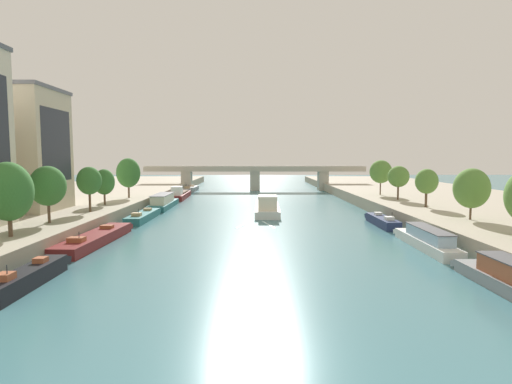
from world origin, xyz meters
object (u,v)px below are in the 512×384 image
Objects in this scene: tree_left_past_mid at (128,173)px; tree_right_distant at (427,181)px; moored_boat_left_far at (96,238)px; moored_boat_right_lone at (382,221)px; moored_boat_right_second at (426,240)px; moored_boat_left_lone at (163,202)px; tree_right_end_of_row at (381,172)px; moored_boat_left_gap_after at (180,194)px; tree_left_midway at (8,192)px; tree_left_distant at (48,186)px; tree_right_far at (472,188)px; tree_right_third at (398,177)px; moored_boat_left_near at (29,277)px; moored_boat_left_midway at (144,216)px; tree_left_nearest at (89,181)px; barge_midriver at (267,207)px; tree_left_far at (104,182)px; bridge_far at (255,175)px; moored_boat_left_upstream at (190,189)px.

tree_left_past_mid reaches higher than tree_right_distant.
moored_boat_right_lone is (35.98, 11.80, 0.05)m from moored_boat_left_far.
moored_boat_left_far is 36.18m from moored_boat_right_second.
moored_boat_left_lone is 43.16m from tree_right_end_of_row.
tree_right_distant is (43.17, -33.60, 5.07)m from moored_boat_left_gap_after.
tree_left_distant is (-0.43, 8.18, -0.05)m from tree_left_midway.
moored_boat_right_second is 1.98× the size of tree_right_end_of_row.
moored_boat_right_second is 11.26m from tree_right_far.
tree_right_end_of_row reaches higher than tree_right_third.
moored_boat_right_lone is (35.21, 26.87, -0.06)m from moored_boat_left_near.
moored_boat_left_midway is 10.29m from tree_left_nearest.
tree_left_nearest is at bearing -150.52° from barge_midriver.
tree_left_far is 0.77× the size of tree_left_past_mid.
moored_boat_left_lone reaches higher than moored_boat_left_near.
moored_boat_left_near reaches higher than moored_boat_right_second.
barge_midriver reaches higher than moored_boat_left_midway.
tree_left_distant is 75.49m from bridge_far.
tree_left_far reaches higher than bridge_far.
moored_boat_left_gap_after is at bearing 77.66° from tree_left_far.
moored_boat_left_far is 20.74m from tree_left_far.
moored_boat_left_gap_after reaches higher than moored_boat_right_lone.
tree_left_midway is at bearing -155.85° from moored_boat_right_lone.
tree_right_end_of_row reaches higher than moored_boat_left_midway.
tree_left_nearest is at bearing -110.44° from bridge_far.
moored_boat_left_midway is at bearing 67.47° from tree_left_distant.
moored_boat_left_near is 1.56× the size of tree_left_distant.
bridge_far is at bearing 13.82° from moored_boat_left_upstream.
tree_right_third reaches higher than bridge_far.
moored_boat_left_near is 64.33m from moored_boat_left_gap_after.
tree_right_third is (42.74, -22.93, 5.28)m from moored_boat_left_gap_after.
moored_boat_right_lone is 17.23m from tree_right_third.
tree_right_far is at bearing 38.09° from moored_boat_right_second.
tree_left_far is 0.98× the size of tree_right_distant.
moored_boat_left_upstream is 19.14m from bridge_far.
moored_boat_left_far is 2.24× the size of tree_left_past_mid.
barge_midriver is 32.14m from moored_boat_left_far.
tree_left_distant reaches higher than barge_midriver.
tree_left_past_mid is 48.89m from bridge_far.
tree_right_far is (7.95, 6.23, 4.97)m from moored_boat_right_second.
tree_left_past_mid reaches higher than moored_boat_left_far.
moored_boat_right_second is 14.53m from moored_boat_right_lone.
tree_right_end_of_row reaches higher than moored_boat_left_upstream.
moored_boat_left_gap_after is 1.07× the size of moored_boat_left_upstream.
tree_right_third is (-0.43, 10.67, 0.21)m from tree_right_distant.
tree_left_distant is (-6.62, 16.49, 5.68)m from moored_boat_left_near.
tree_right_far is at bearing -8.60° from tree_left_nearest.
tree_left_far is at bearing -92.43° from tree_left_past_mid.
moored_boat_left_midway is at bearing -16.50° from tree_left_far.
moored_boat_left_midway is at bearing -89.19° from moored_boat_left_upstream.
tree_right_third is at bearing 44.18° from moored_boat_left_near.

